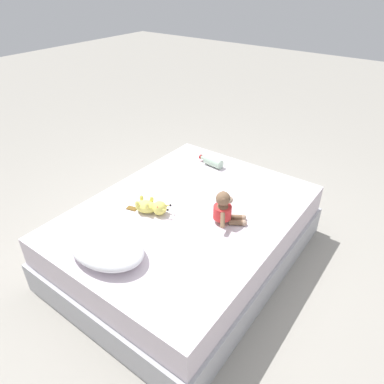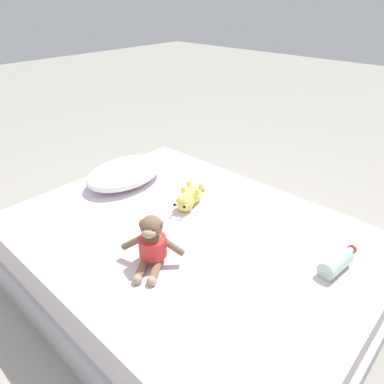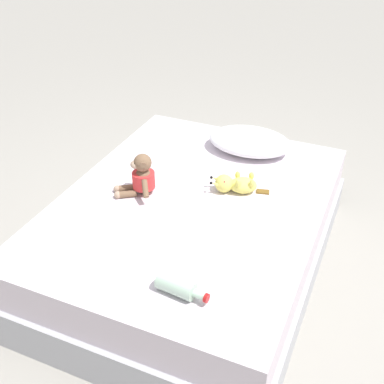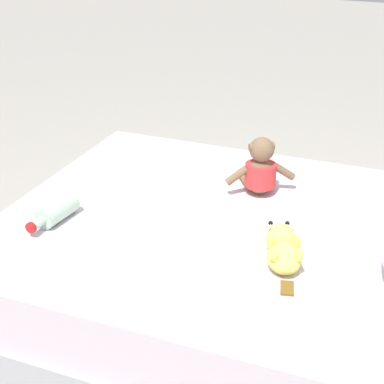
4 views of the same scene
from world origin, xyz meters
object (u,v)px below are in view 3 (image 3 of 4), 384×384
object	(u,v)px
plush_monkey	(141,177)
bed	(192,233)
pillow	(250,141)
plush_yellow_creature	(235,184)
glass_bottle	(178,286)

from	to	relation	value
plush_monkey	bed	bearing A→B (deg)	8.60
pillow	plush_yellow_creature	xyz separation A→B (m)	(0.07, -0.48, -0.02)
plush_monkey	plush_yellow_creature	world-z (taller)	plush_monkey
plush_monkey	plush_yellow_creature	distance (m)	0.51
pillow	glass_bottle	size ratio (longest dim) A/B	2.23
plush_monkey	glass_bottle	size ratio (longest dim) A/B	1.09
plush_yellow_creature	pillow	bearing A→B (deg)	98.49
plush_monkey	pillow	bearing A→B (deg)	60.54
bed	plush_yellow_creature	xyz separation A→B (m)	(0.18, 0.17, 0.28)
glass_bottle	bed	bearing A→B (deg)	108.59
bed	pillow	world-z (taller)	pillow
bed	glass_bottle	bearing A→B (deg)	-71.41
plush_yellow_creature	plush_monkey	bearing A→B (deg)	-155.47
plush_monkey	plush_yellow_creature	xyz separation A→B (m)	(0.46, 0.21, -0.05)
glass_bottle	pillow	bearing A→B (deg)	94.82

